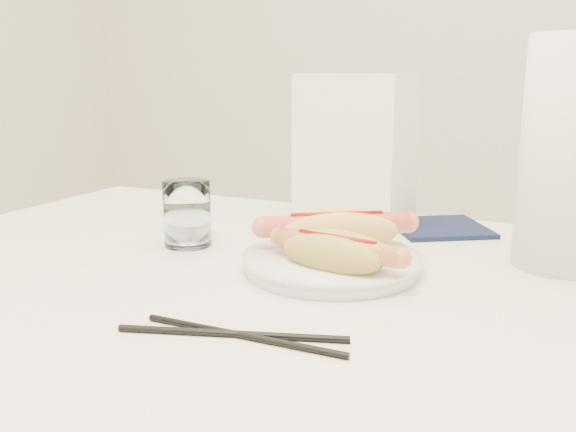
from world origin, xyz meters
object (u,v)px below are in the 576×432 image
at_px(water_glass, 187,213).
at_px(hotdog_left, 337,231).
at_px(plate, 331,265).
at_px(table, 290,323).
at_px(napkin_box, 355,149).
at_px(paper_towel_roll, 574,154).
at_px(hotdog_right, 337,252).

bearing_deg(water_glass, hotdog_left, 3.49).
bearing_deg(plate, hotdog_left, 102.28).
bearing_deg(hotdog_left, table, -143.23).
xyz_separation_m(plate, hotdog_left, (-0.01, 0.04, 0.03)).
height_order(table, hotdog_left, hotdog_left).
bearing_deg(napkin_box, table, -75.59).
relative_size(plate, hotdog_left, 1.23).
relative_size(napkin_box, paper_towel_roll, 0.83).
distance_m(plate, napkin_box, 0.30).
distance_m(hotdog_right, napkin_box, 0.33).
distance_m(table, napkin_box, 0.36).
xyz_separation_m(table, hotdog_right, (0.06, -0.00, 0.10)).
height_order(hotdog_left, paper_towel_roll, paper_towel_roll).
bearing_deg(hotdog_left, napkin_box, 70.48).
xyz_separation_m(plate, paper_towel_roll, (0.26, 0.15, 0.13)).
distance_m(hotdog_right, paper_towel_roll, 0.32).
height_order(plate, water_glass, water_glass).
bearing_deg(napkin_box, plate, -67.10).
bearing_deg(plate, table, -132.36).
xyz_separation_m(table, hotdog_left, (0.03, 0.08, 0.10)).
distance_m(hotdog_left, paper_towel_roll, 0.31).
bearing_deg(paper_towel_roll, plate, -150.41).
bearing_deg(paper_towel_roll, hotdog_right, -141.54).
bearing_deg(water_glass, napkin_box, 55.98).
bearing_deg(paper_towel_roll, water_glass, -166.04).
bearing_deg(napkin_box, water_glass, -114.92).
height_order(table, napkin_box, napkin_box).
xyz_separation_m(hotdog_left, paper_towel_roll, (0.27, 0.11, 0.10)).
relative_size(hotdog_right, paper_towel_roll, 0.56).
distance_m(table, water_glass, 0.23).
xyz_separation_m(table, napkin_box, (-0.03, 0.31, 0.18)).
relative_size(table, paper_towel_roll, 4.18).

